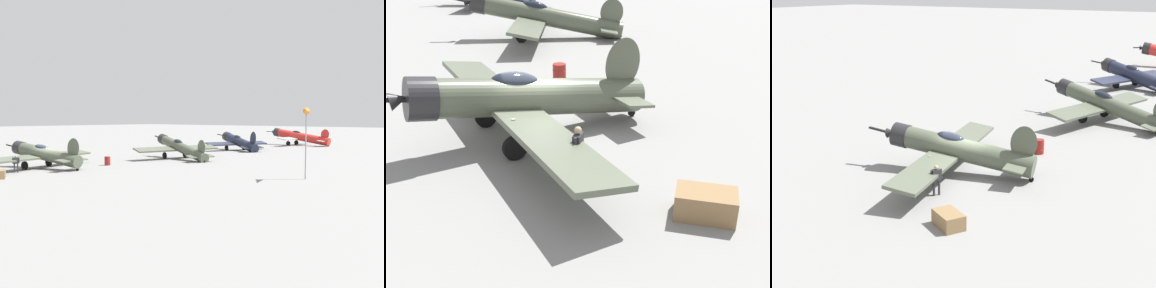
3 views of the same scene
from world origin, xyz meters
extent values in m
plane|color=gray|center=(0.00, 0.00, 0.00)|extent=(400.00, 400.00, 0.00)
cylinder|color=#4C5442|center=(0.00, 0.00, 1.42)|extent=(3.16, 8.43, 2.40)
cylinder|color=#232326|center=(0.89, -3.82, 1.96)|extent=(1.61, 1.37, 1.51)
cone|color=#232326|center=(1.04, -4.46, 2.05)|extent=(0.71, 0.74, 0.65)
cube|color=black|center=(1.07, -4.60, 2.05)|extent=(0.67, 2.72, 0.47)
ellipsoid|color=black|center=(0.19, -0.80, 2.08)|extent=(1.14, 1.90, 0.90)
cube|color=#565E4C|center=(0.23, -0.96, 1.20)|extent=(13.07, 4.67, 0.41)
ellipsoid|color=#4C5442|center=(-0.79, 3.38, 2.18)|extent=(0.51, 1.73, 2.13)
cube|color=#565E4C|center=(-0.74, 3.18, 1.04)|extent=(3.56, 1.85, 0.25)
cylinder|color=#999BA0|center=(1.85, -1.09, 0.90)|extent=(0.14, 0.14, 1.00)
cylinder|color=black|center=(1.85, -1.09, 0.40)|extent=(0.38, 0.82, 0.80)
cylinder|color=#999BA0|center=(-1.17, -1.80, 0.90)|extent=(0.14, 0.14, 1.00)
cylinder|color=black|center=(-1.17, -1.80, 0.40)|extent=(0.38, 0.82, 0.80)
cylinder|color=black|center=(-0.90, 3.86, 0.14)|extent=(0.16, 0.30, 0.28)
cylinder|color=#4C5442|center=(-16.08, 3.58, 1.36)|extent=(3.70, 9.75, 3.01)
cylinder|color=#232326|center=(-17.28, -0.92, 2.25)|extent=(1.55, 1.43, 1.45)
cone|color=#232326|center=(-17.45, -1.55, 2.37)|extent=(0.69, 0.76, 0.64)
cube|color=black|center=(-17.49, -1.69, 2.37)|extent=(0.76, 2.65, 0.61)
ellipsoid|color=black|center=(-16.33, 2.64, 2.06)|extent=(1.20, 1.93, 0.99)
cube|color=#565E4C|center=(-16.38, 2.45, 1.25)|extent=(11.50, 4.72, 0.52)
ellipsoid|color=#4C5442|center=(-15.02, 7.52, 1.69)|extent=(0.58, 1.77, 1.99)
cube|color=#565E4C|center=(-15.07, 7.33, 0.67)|extent=(3.57, 1.94, 0.30)
cylinder|color=#999BA0|center=(-15.08, 1.50, 0.94)|extent=(0.14, 0.14, 1.08)
cylinder|color=black|center=(-15.08, 1.50, 0.40)|extent=(0.40, 0.82, 0.80)
cylinder|color=#999BA0|center=(-17.98, 2.28, 0.94)|extent=(0.14, 0.14, 1.08)
cylinder|color=black|center=(-17.98, 2.28, 0.40)|extent=(0.40, 0.82, 0.80)
cylinder|color=black|center=(-14.87, 8.09, 0.14)|extent=(0.17, 0.30, 0.28)
cylinder|color=black|center=(-31.03, -0.79, 0.40)|extent=(0.49, 0.82, 0.80)
cylinder|color=black|center=(-30.47, 4.76, 0.14)|extent=(0.20, 0.30, 0.28)
cylinder|color=#2D2D33|center=(3.41, 0.63, 0.41)|extent=(0.12, 0.12, 0.83)
cylinder|color=#2D2D33|center=(3.66, 0.48, 0.41)|extent=(0.12, 0.12, 0.83)
cube|color=#2D2D33|center=(3.53, 0.56, 1.12)|extent=(0.50, 0.42, 0.58)
sphere|color=tan|center=(3.53, 0.56, 1.53)|extent=(0.22, 0.22, 0.22)
cylinder|color=#2D2D33|center=(3.30, 0.70, 1.14)|extent=(0.09, 0.09, 0.55)
cylinder|color=#2D2D33|center=(3.77, 0.42, 1.14)|extent=(0.09, 0.09, 0.55)
cube|color=olive|center=(6.35, 3.22, 0.36)|extent=(1.61, 1.83, 0.72)
cylinder|color=maroon|center=(-5.88, 2.01, 0.47)|extent=(0.62, 0.62, 0.94)
torus|color=maroon|center=(-5.88, 2.01, 0.66)|extent=(0.66, 0.66, 0.04)
torus|color=maroon|center=(-5.88, 2.01, 0.28)|extent=(0.66, 0.66, 0.04)
camera|label=1|loc=(22.48, 39.02, 5.14)|focal=40.06mm
camera|label=2|loc=(15.77, -2.52, 6.83)|focal=44.85mm
camera|label=3|loc=(24.65, 15.69, 10.50)|focal=50.18mm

